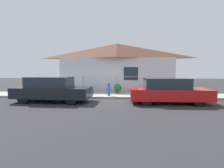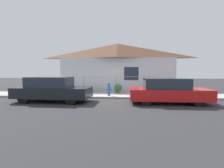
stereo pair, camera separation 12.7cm
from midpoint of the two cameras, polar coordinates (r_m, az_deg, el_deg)
name	(u,v)px [view 1 (the left image)]	position (r m, az deg, el deg)	size (l,w,h in m)	color
ground_plane	(114,99)	(10.82, 0.37, -4.88)	(60.00, 60.00, 0.00)	#2D2D30
sidewalk	(115,95)	(11.89, 0.70, -3.76)	(24.00, 2.18, 0.12)	#9E9E99
house	(117,54)	(14.62, 1.37, 9.93)	(9.41, 2.23, 3.98)	silver
fence	(116,84)	(12.75, 0.95, 0.12)	(4.90, 0.10, 1.23)	#999993
car_left	(52,89)	(10.31, -19.27, -1.67)	(4.23, 1.87, 1.39)	black
car_right	(168,91)	(9.74, 17.49, -2.17)	(4.12, 1.71, 1.34)	red
fire_hydrant	(109,89)	(11.29, -1.35, -1.58)	(0.38, 0.17, 0.86)	blue
potted_plant_near_hydrant	(118,88)	(12.57, 1.60, -1.33)	(0.54, 0.54, 0.67)	brown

